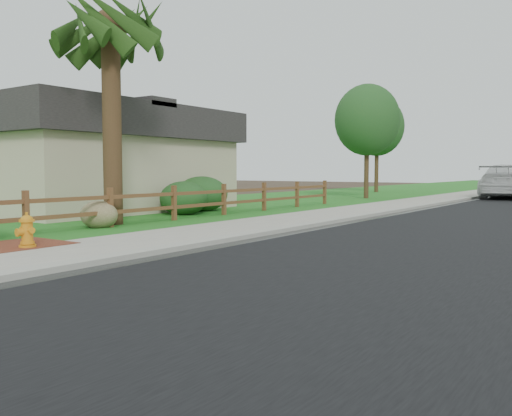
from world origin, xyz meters
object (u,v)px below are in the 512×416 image
Objects in this scene: palm_tree at (110,25)px; white_suv at (509,182)px; ranch_fence at (200,200)px; fire_hydrant at (27,231)px.

palm_tree is 23.54m from white_suv.
fire_hydrant is (1.90, -7.18, -0.21)m from ranch_fence.
white_suv is at bearing 73.83° from ranch_fence.
fire_hydrant is at bearing 78.49° from white_suv.
palm_tree is 7.16m from fire_hydrant.
white_suv is (5.60, 19.31, 0.32)m from ranch_fence.
fire_hydrant is (2.60, -4.28, -5.12)m from palm_tree.
white_suv reaches higher than fire_hydrant.
palm_tree is 9.88× the size of fire_hydrant.
ranch_fence is 25.33× the size of fire_hydrant.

